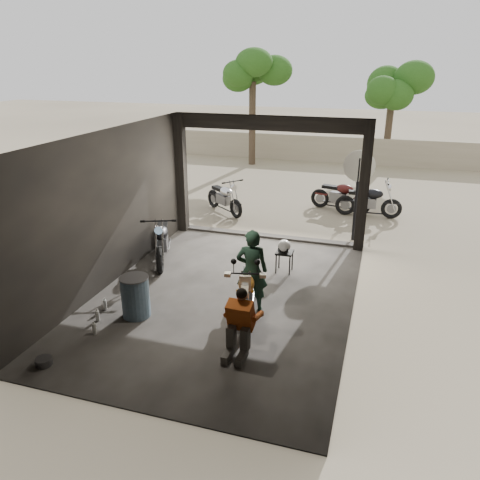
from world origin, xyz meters
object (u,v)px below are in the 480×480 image
Objects in this scene: rider at (252,271)px; sign_post at (358,181)px; stool at (285,255)px; oil_drum at (136,297)px; outside_bike_b at (341,193)px; outside_bike_a at (224,195)px; main_bike at (247,288)px; outside_bike_c at (369,198)px; left_bike at (162,237)px; helmet at (284,246)px; mechanic at (238,326)px.

sign_post reaches higher than rider.
stool is 3.49m from oil_drum.
outside_bike_b is at bearing 82.14° from stool.
outside_bike_a is 1.02× the size of rider.
outside_bike_c reaches higher than main_bike.
rider reaches higher than left_bike.
rider is at bearing -53.23° from left_bike.
left_bike is 6.60m from outside_bike_c.
main_bike is 2.06× the size of oil_drum.
rider is 5.34× the size of helmet.
left_bike reaches higher than outside_bike_b.
main_bike is 0.93× the size of left_bike.
outside_bike_b is (3.41, 1.27, 0.02)m from outside_bike_a.
mechanic is at bearing -120.53° from outside_bike_a.
sign_post is (4.19, 2.73, 1.01)m from left_bike.
stool is 0.21m from helmet.
outside_bike_a is 5.45× the size of helmet.
mechanic is 2.12× the size of stool.
outside_bike_b reaches higher than oil_drum.
mechanic is 6.07m from sign_post.
left_bike is 2.21× the size of oil_drum.
mechanic is at bearing -90.63° from stool.
left_bike is 1.07× the size of outside_bike_a.
helmet is 3.02m from sign_post.
outside_bike_c is 8.13m from mechanic.
sign_post is (4.02, -1.23, 1.05)m from outside_bike_a.
mechanic is 3.55× the size of helmet.
outside_bike_a is at bearing 100.45° from outside_bike_c.
left_bike is at bearing -129.01° from sign_post.
outside_bike_a is (0.17, 3.96, -0.04)m from left_bike.
sign_post is (1.32, 2.54, 0.96)m from helmet.
oil_drum is at bearing -173.65° from main_bike.
stool is (0.24, 1.81, -0.37)m from rider.
rider is (-0.93, -6.84, 0.23)m from outside_bike_b.
main_bike is 7.12m from outside_bike_b.
outside_bike_b is 2.13× the size of oil_drum.
main_bike is at bearing -118.43° from outside_bike_a.
rider is at bearing -91.66° from sign_post.
oil_drum is at bearing -129.27° from helmet.
stool is at bearing -105.49° from outside_bike_a.
outside_bike_b reaches higher than mechanic.
oil_drum is 6.41m from sign_post.
rider is 4.68m from sign_post.
rider is 1.87m from stool.
outside_bike_b is 5.08m from stool.
stool is at bearing 69.33° from main_bike.
helmet is (2.88, 0.19, 0.05)m from left_bike.
sign_post is at bearing 62.67° from stool.
outside_bike_c reaches higher than oil_drum.
outside_bike_c is 2.14× the size of oil_drum.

